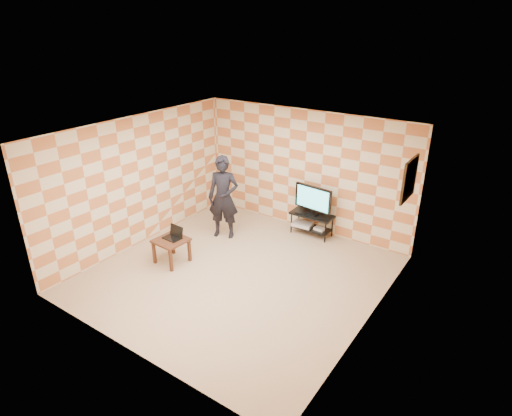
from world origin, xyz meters
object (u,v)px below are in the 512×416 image
at_px(tv, 313,199).
at_px(person, 223,197).
at_px(side_table, 171,243).
at_px(tv_stand, 312,220).

bearing_deg(tv, person, -144.22).
relative_size(tv, side_table, 1.46).
bearing_deg(person, tv, 12.61).
xyz_separation_m(tv_stand, person, (-1.56, -1.13, 0.55)).
height_order(tv_stand, side_table, same).
height_order(tv, side_table, tv).
height_order(tv, person, person).
bearing_deg(tv, side_table, -123.27).
bearing_deg(side_table, tv_stand, 56.77).
xyz_separation_m(tv_stand, side_table, (-1.71, -2.61, 0.05)).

